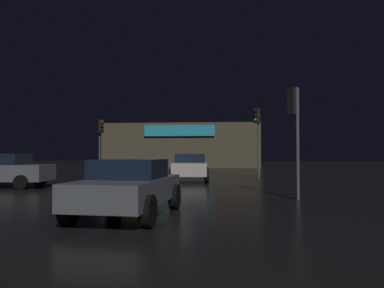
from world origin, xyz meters
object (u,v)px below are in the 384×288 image
Objects in this scene: store_building at (184,146)px; car_near at (129,187)px; traffic_signal_main at (101,133)px; car_far at (0,170)px; traffic_signal_cross_left at (257,127)px; traffic_signal_opposite at (294,114)px; car_crossing at (190,167)px.

car_near is at bearing -85.45° from store_building.
traffic_signal_main is 8.53m from car_far.
store_building is at bearing 109.89° from traffic_signal_cross_left.
traffic_signal_cross_left is 15.24m from car_near.
store_building reaches higher than traffic_signal_main.
traffic_signal_opposite is 0.91× the size of car_crossing.
traffic_signal_cross_left reaches higher than car_far.
store_building reaches higher than car_near.
car_near is at bearing -106.56° from traffic_signal_cross_left.
car_near is at bearing -40.99° from car_far.
car_far is at bearing 166.35° from traffic_signal_opposite.
traffic_signal_main is (-3.32, -18.86, 0.47)m from store_building.
traffic_signal_cross_left is 1.11× the size of car_near.
car_far is at bearing 139.01° from car_near.
traffic_signal_cross_left reaches higher than traffic_signal_opposite.
store_building is 19.16m from traffic_signal_main.
traffic_signal_cross_left is at bearing 37.02° from car_crossing.
traffic_signal_opposite reaches higher than car_near.
traffic_signal_main is at bearing 112.04° from car_near.
traffic_signal_opposite reaches higher than car_far.
car_crossing is at bearing -142.98° from traffic_signal_cross_left.
traffic_signal_main is at bearing 77.67° from car_far.
car_crossing is at bearing 30.14° from car_far.
store_building is 4.36× the size of car_near.
traffic_signal_opposite is 0.94× the size of car_near.
traffic_signal_cross_left is at bearing 91.73° from traffic_signal_opposite.
traffic_signal_cross_left is (-0.32, 10.68, 0.35)m from traffic_signal_opposite.
traffic_signal_cross_left is 5.48m from car_crossing.
traffic_signal_main is 16.12m from car_near.
store_building is at bearing 94.55° from car_near.
traffic_signal_main reaches higher than car_crossing.
traffic_signal_main is 0.96× the size of car_near.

